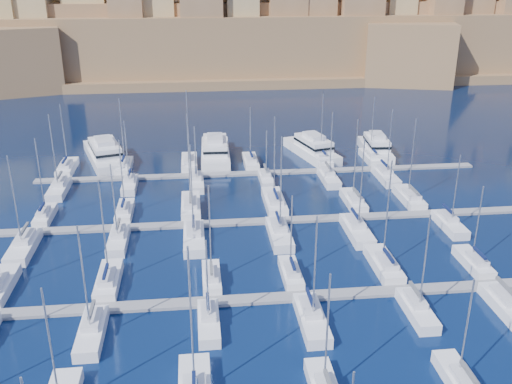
{
  "coord_description": "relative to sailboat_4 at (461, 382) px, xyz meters",
  "views": [
    {
      "loc": [
        -12.1,
        -69.93,
        37.21
      ],
      "look_at": [
        -3.75,
        6.0,
        6.74
      ],
      "focal_mm": 40.0,
      "sensor_mm": 36.0,
      "label": 1
    }
  ],
  "objects": [
    {
      "name": "ground",
      "position": [
        -11.8,
        29.09,
        -0.72
      ],
      "size": [
        600.0,
        600.0,
        0.0
      ],
      "primitive_type": "plane",
      "color": "black",
      "rests_on": "ground"
    },
    {
      "name": "pontoon_mid_near",
      "position": [
        -11.8,
        17.09,
        -0.52
      ],
      "size": [
        84.0,
        2.0,
        0.4
      ],
      "primitive_type": "cube",
      "color": "slate",
      "rests_on": "ground"
    },
    {
      "name": "pontoon_mid_far",
      "position": [
        -11.8,
        39.09,
        -0.52
      ],
      "size": [
        84.0,
        2.0,
        0.4
      ],
      "primitive_type": "cube",
      "color": "slate",
      "rests_on": "ground"
    },
    {
      "name": "pontoon_far",
      "position": [
        -11.8,
        61.09,
        -0.52
      ],
      "size": [
        84.0,
        2.0,
        0.4
      ],
      "primitive_type": "cube",
      "color": "slate",
      "rests_on": "ground"
    },
    {
      "name": "sailboat_4",
      "position": [
        0.0,
        0.0,
        0.0
      ],
      "size": [
        2.41,
        8.02,
        11.76
      ],
      "color": "white",
      "rests_on": "ground"
    },
    {
      "name": "sailboat_12",
      "position": [
        -48.44,
        22.55,
        0.04
      ],
      "size": [
        2.74,
        9.13,
        14.88
      ],
      "color": "white",
      "rests_on": "ground"
    },
    {
      "name": "sailboat_13",
      "position": [
        -35.42,
        22.48,
        0.03
      ],
      "size": [
        2.7,
        9.01,
        14.08
      ],
      "color": "white",
      "rests_on": "ground"
    },
    {
      "name": "sailboat_14",
      "position": [
        -22.64,
        21.76,
        0.02
      ],
      "size": [
        2.26,
        7.54,
        13.27
      ],
      "color": "white",
      "rests_on": "ground"
    },
    {
      "name": "sailboat_15",
      "position": [
        -12.54,
        21.81,
        -0.0
      ],
      "size": [
        2.29,
        7.62,
        11.49
      ],
      "color": "white",
      "rests_on": "ground"
    },
    {
      "name": "sailboat_16",
      "position": [
        -0.04,
        22.68,
        0.04
      ],
      "size": [
        2.82,
        9.4,
        15.22
      ],
      "color": "white",
      "rests_on": "ground"
    },
    {
      "name": "sailboat_17",
      "position": [
        11.94,
        22.0,
        -0.0
      ],
      "size": [
        2.41,
        8.03,
        11.61
      ],
      "color": "white",
      "rests_on": "ground"
    },
    {
      "name": "sailboat_19",
      "position": [
        -35.81,
        11.87,
        0.02
      ],
      "size": [
        2.6,
        8.66,
        13.79
      ],
      "color": "white",
      "rests_on": "ground"
    },
    {
      "name": "sailboat_20",
      "position": [
        -23.3,
        12.28,
        -0.01
      ],
      "size": [
        2.35,
        7.83,
        11.28
      ],
      "color": "white",
      "rests_on": "ground"
    },
    {
      "name": "sailboat_21",
      "position": [
        -11.93,
        11.63,
        0.03
      ],
      "size": [
        2.75,
        9.16,
        13.79
      ],
      "color": "white",
      "rests_on": "ground"
    },
    {
      "name": "sailboat_22",
      "position": [
        0.38,
        12.15,
        0.01
      ],
      "size": [
        2.43,
        8.11,
        13.06
      ],
      "color": "white",
      "rests_on": "ground"
    },
    {
      "name": "sailboat_23",
      "position": [
        10.97,
        11.52,
        0.04
      ],
      "size": [
        2.82,
        9.39,
        14.8
      ],
      "color": "white",
      "rests_on": "ground"
    },
    {
      "name": "sailboat_24",
      "position": [
        -47.9,
        43.85,
        0.02
      ],
      "size": [
        2.31,
        7.71,
        13.45
      ],
      "color": "white",
      "rests_on": "ground"
    },
    {
      "name": "sailboat_25",
      "position": [
        -35.62,
        44.1,
        0.01
      ],
      "size": [
        2.46,
        8.22,
        12.73
      ],
      "color": "white",
      "rests_on": "ground"
    },
    {
      "name": "sailboat_26",
      "position": [
        -25.14,
        45.01,
        0.06
      ],
      "size": [
        3.02,
        10.08,
        16.3
      ],
      "color": "white",
      "rests_on": "ground"
    },
    {
      "name": "sailboat_27",
      "position": [
        -11.37,
        45.25,
        0.05
      ],
      "size": [
        3.17,
        10.56,
        15.37
      ],
      "color": "white",
      "rests_on": "ground"
    },
    {
      "name": "sailboat_28",
      "position": [
        1.84,
        44.41,
        0.03
      ],
      "size": [
        2.65,
        8.85,
        14.76
      ],
      "color": "white",
      "rests_on": "ground"
    },
    {
      "name": "sailboat_29",
      "position": [
        11.54,
        44.68,
        0.04
      ],
      "size": [
        2.82,
        9.41,
        14.61
      ],
      "color": "white",
      "rests_on": "ground"
    },
    {
      "name": "sailboat_30",
      "position": [
        -48.37,
        33.24,
        0.04
      ],
      "size": [
        2.98,
        9.94,
        14.53
      ],
      "color": "white",
      "rests_on": "ground"
    },
    {
      "name": "sailboat_31",
      "position": [
        -35.47,
        33.89,
        0.01
      ],
      "size": [
        2.59,
        8.63,
        12.63
      ],
      "color": "white",
      "rests_on": "ground"
    },
    {
      "name": "sailboat_32",
      "position": [
        -24.73,
        33.29,
        0.05
      ],
      "size": [
        2.95,
        9.85,
        15.23
      ],
      "color": "white",
      "rests_on": "ground"
    },
    {
      "name": "sailboat_33",
      "position": [
        -12.32,
        33.31,
        0.05
      ],
      "size": [
        2.94,
        9.81,
        15.94
      ],
      "color": "white",
      "rests_on": "ground"
    },
    {
      "name": "sailboat_34",
      "position": [
        -0.73,
        33.29,
        0.05
      ],
      "size": [
        2.95,
        9.85,
        15.25
      ],
      "color": "white",
      "rests_on": "ground"
    },
    {
      "name": "sailboat_35",
      "position": [
        13.84,
        33.92,
        0.01
      ],
      "size": [
        2.57,
        8.57,
        12.17
      ],
      "color": "white",
      "rests_on": "ground"
    },
    {
      "name": "sailboat_36",
      "position": [
        -48.91,
        66.71,
        0.03
      ],
      "size": [
        2.84,
        9.46,
        13.39
      ],
      "color": "white",
      "rests_on": "ground"
    },
    {
      "name": "sailboat_37",
      "position": [
        -37.93,
        66.42,
        0.03
      ],
      "size": [
        2.66,
        8.87,
        14.26
      ],
      "color": "white",
      "rests_on": "ground"
    },
    {
      "name": "sailboat_38",
      "position": [
        -25.36,
        67.02,
        0.05
      ],
      "size": [
        3.03,
        10.1,
        15.39
      ],
      "color": "white",
      "rests_on": "ground"
    },
    {
      "name": "sailboat_39",
      "position": [
        -13.19,
        66.47,
        0.01
      ],
      "size": [
        2.69,
        8.97,
        11.98
      ],
      "color": "white",
      "rests_on": "ground"
    },
    {
      "name": "sailboat_40",
      "position": [
        1.24,
        66.91,
        0.04
      ],
      "size": [
        2.96,
        9.87,
        14.16
      ],
      "color": "white",
      "rests_on": "ground"
    },
    {
      "name": "sailboat_41",
      "position": [
        11.51,
        66.49,
        0.02
      ],
      "size": [
        2.71,
        9.02,
        13.4
      ],
      "color": "white",
      "rests_on": "ground"
    },
    {
      "name": "sailboat_42",
      "position": [
        -48.11,
        55.52,
        0.04
      ],
      "size": [
        2.82,
        9.39,
        14.51
      ],
      "color": "white",
      "rests_on": "ground"
    },
    {
      "name": "sailboat_43",
      "position": [
        -35.97,
        56.15,
        0.01
      ],
      "size": [
        2.43,
        8.1,
        12.85
      ],
      "color": "white",
      "rests_on": "ground"
    },
    {
      "name": "sailboat_44",
      "position": [
        -24.09,
        55.97,
        0.0
      ],
      "size": [
        2.54,
        8.47,
        11.53
      ],
      "color": "white",
      "rests_on": "ground"
    },
    {
      "name": "sailboat_45",
      "position": [
        -11.38,
        56.45,
        -0.02
      ],
      "size": [
        2.24,
        7.48,
        10.26
      ],
      "color": "white",
      "rests_on": "ground"
    },
    {
      "name": "sailboat_46",
      "position": [
        0.24,
        55.76,
        0.02
      ],
      "size": [
        2.67,
        8.9,
        13.46
      ],
      "color": "white",
      "rests_on": "ground"
    },
    {
      "name": "sailboat_47",
      "position": [
        10.98,
        55.49,
        0.03
      ],
      "size": [
        2.84,
        9.45,
        13.83
      ],
      "color": "white",
      "rests_on": "ground"
    },
    {
      "name": "motor_yacht_a",
      "position": [
        -42.37,
        72.09,
        1.01
      ],
      "size": [
        11.41,
        20.6,
        5.25
      ],
      "color": "white",
      "rests_on": "ground"
    },
    {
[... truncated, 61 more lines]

